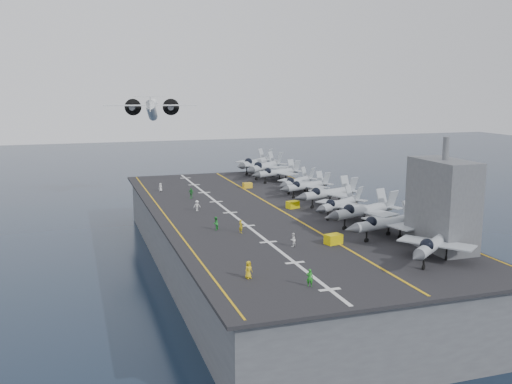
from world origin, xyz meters
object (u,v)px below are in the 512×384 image
object	(u,v)px
fighter_jet_0	(435,243)
island_superstructure	(443,194)
tow_cart_a	(333,239)
transport_plane	(152,111)

from	to	relation	value
fighter_jet_0	island_superstructure	bearing A→B (deg)	47.81
island_superstructure	tow_cart_a	size ratio (longest dim) A/B	5.83
tow_cart_a	transport_plane	size ratio (longest dim) A/B	0.09
island_superstructure	fighter_jet_0	distance (m)	8.24
island_superstructure	tow_cart_a	bearing A→B (deg)	153.45
fighter_jet_0	tow_cart_a	world-z (taller)	fighter_jet_0
fighter_jet_0	tow_cart_a	bearing A→B (deg)	126.92
fighter_jet_0	transport_plane	xyz separation A→B (m)	(-20.91, 98.56, 12.65)
tow_cart_a	transport_plane	distance (m)	89.46
fighter_jet_0	transport_plane	bearing A→B (deg)	101.98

